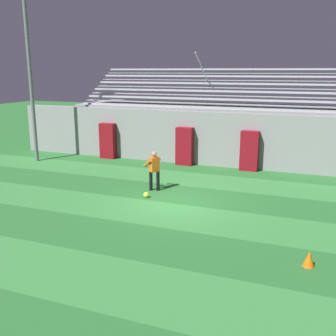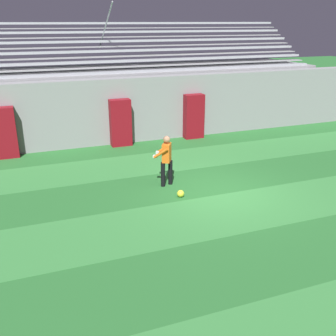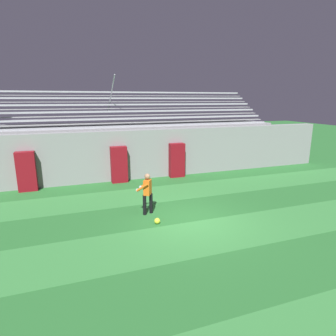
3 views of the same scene
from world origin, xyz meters
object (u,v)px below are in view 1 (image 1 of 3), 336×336
Objects in this scene: soccer_ball at (146,195)px; traffic_cone at (309,259)px; padding_pillar_gate_left at (185,146)px; goalkeeper at (154,168)px; floodlight_pole at (28,51)px; padding_pillar_far_left at (108,141)px; padding_pillar_gate_right at (249,151)px.

soccer_ball is 0.52× the size of traffic_cone.
goalkeeper is (0.30, -4.80, -0.04)m from padding_pillar_gate_left.
floodlight_pole reaches higher than traffic_cone.
floodlight_pole is 17.28m from traffic_cone.
goalkeeper is at bearing -44.46° from padding_pillar_far_left.
floodlight_pole is (-11.37, -2.02, 4.88)m from padding_pillar_gate_right.
soccer_ball is (4.98, -5.83, -0.89)m from padding_pillar_far_left.
padding_pillar_gate_right is 8.00m from padding_pillar_far_left.
padding_pillar_gate_left is 4.81m from goalkeeper.
traffic_cone reaches higher than soccer_ball.
goalkeeper is 3.98× the size of traffic_cone.
padding_pillar_gate_left is 4.60m from padding_pillar_far_left.
traffic_cone is (14.54, -7.42, -5.66)m from floodlight_pole.
goalkeeper is at bearing 94.97° from soccer_ball.
padding_pillar_far_left is 4.75× the size of traffic_cone.
traffic_cone is at bearing -30.32° from soccer_ball.
padding_pillar_gate_right is 10.00m from traffic_cone.
padding_pillar_far_left is 6.26m from floodlight_pole.
padding_pillar_gate_right is 6.62m from soccer_ball.
floodlight_pole is at bearing 152.95° from traffic_cone.
padding_pillar_far_left is at bearing 139.76° from traffic_cone.
goalkeeper is at bearing -18.57° from floodlight_pole.
padding_pillar_gate_right is 0.21× the size of floodlight_pole.
floodlight_pole is 43.20× the size of soccer_ball.
padding_pillar_gate_left is at bearing 0.00° from padding_pillar_far_left.
padding_pillar_gate_left is 0.21× the size of floodlight_pole.
floodlight_pole is 22.63× the size of traffic_cone.
padding_pillar_gate_right reaches higher than traffic_cone.
padding_pillar_gate_left is at bearing 93.80° from soccer_ball.
padding_pillar_gate_right is at bearing 57.13° from goalkeeper.
traffic_cone is at bearing -27.05° from floodlight_pole.
padding_pillar_gate_left is 3.40m from padding_pillar_gate_right.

